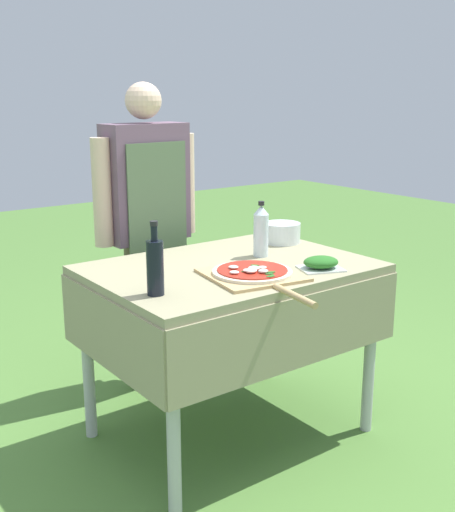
{
  "coord_description": "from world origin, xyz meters",
  "views": [
    {
      "loc": [
        -1.53,
        -2.03,
        1.45
      ],
      "look_at": [
        -0.01,
        0.0,
        0.8
      ],
      "focal_mm": 45.0,
      "sensor_mm": 36.0,
      "label": 1
    }
  ],
  "objects_px": {
    "mixing_tub": "(282,233)",
    "prep_table": "(230,289)",
    "herb_container": "(321,263)",
    "pizza_on_peel": "(254,274)",
    "water_bottle": "(261,231)",
    "oil_bottle": "(155,266)",
    "person_cook": "(147,213)"
  },
  "relations": [
    {
      "from": "pizza_on_peel",
      "to": "oil_bottle",
      "type": "bearing_deg",
      "value": -176.3
    },
    {
      "from": "pizza_on_peel",
      "to": "herb_container",
      "type": "xyz_separation_m",
      "value": [
        0.29,
        -0.07,
        0.01
      ]
    },
    {
      "from": "water_bottle",
      "to": "herb_container",
      "type": "height_order",
      "value": "water_bottle"
    },
    {
      "from": "pizza_on_peel",
      "to": "herb_container",
      "type": "distance_m",
      "value": 0.3
    },
    {
      "from": "water_bottle",
      "to": "pizza_on_peel",
      "type": "bearing_deg",
      "value": -134.08
    },
    {
      "from": "pizza_on_peel",
      "to": "mixing_tub",
      "type": "xyz_separation_m",
      "value": [
        0.48,
        0.38,
        0.03
      ]
    },
    {
      "from": "herb_container",
      "to": "pizza_on_peel",
      "type": "bearing_deg",
      "value": 166.11
    },
    {
      "from": "oil_bottle",
      "to": "mixing_tub",
      "type": "distance_m",
      "value": 0.95
    },
    {
      "from": "water_bottle",
      "to": "mixing_tub",
      "type": "xyz_separation_m",
      "value": [
        0.25,
        0.14,
        -0.07
      ]
    },
    {
      "from": "prep_table",
      "to": "oil_bottle",
      "type": "relative_size",
      "value": 4.31
    },
    {
      "from": "prep_table",
      "to": "mixing_tub",
      "type": "height_order",
      "value": "mixing_tub"
    },
    {
      "from": "person_cook",
      "to": "mixing_tub",
      "type": "distance_m",
      "value": 0.66
    },
    {
      "from": "mixing_tub",
      "to": "oil_bottle",
      "type": "bearing_deg",
      "value": -158.88
    },
    {
      "from": "prep_table",
      "to": "mixing_tub",
      "type": "bearing_deg",
      "value": 22.37
    },
    {
      "from": "person_cook",
      "to": "oil_bottle",
      "type": "bearing_deg",
      "value": 58.8
    },
    {
      "from": "prep_table",
      "to": "mixing_tub",
      "type": "relative_size",
      "value": 6.43
    },
    {
      "from": "mixing_tub",
      "to": "prep_table",
      "type": "bearing_deg",
      "value": -157.63
    },
    {
      "from": "pizza_on_peel",
      "to": "water_bottle",
      "type": "distance_m",
      "value": 0.35
    },
    {
      "from": "prep_table",
      "to": "person_cook",
      "type": "distance_m",
      "value": 0.7
    },
    {
      "from": "herb_container",
      "to": "mixing_tub",
      "type": "bearing_deg",
      "value": 67.15
    },
    {
      "from": "mixing_tub",
      "to": "herb_container",
      "type": "bearing_deg",
      "value": -112.85
    },
    {
      "from": "herb_container",
      "to": "water_bottle",
      "type": "bearing_deg",
      "value": 100.14
    },
    {
      "from": "water_bottle",
      "to": "mixing_tub",
      "type": "bearing_deg",
      "value": 30.11
    },
    {
      "from": "pizza_on_peel",
      "to": "herb_container",
      "type": "height_order",
      "value": "herb_container"
    },
    {
      "from": "person_cook",
      "to": "herb_container",
      "type": "height_order",
      "value": "person_cook"
    },
    {
      "from": "water_bottle",
      "to": "mixing_tub",
      "type": "height_order",
      "value": "water_bottle"
    },
    {
      "from": "pizza_on_peel",
      "to": "oil_bottle",
      "type": "distance_m",
      "value": 0.42
    },
    {
      "from": "oil_bottle",
      "to": "water_bottle",
      "type": "distance_m",
      "value": 0.67
    },
    {
      "from": "person_cook",
      "to": "oil_bottle",
      "type": "height_order",
      "value": "person_cook"
    },
    {
      "from": "herb_container",
      "to": "mixing_tub",
      "type": "height_order",
      "value": "mixing_tub"
    },
    {
      "from": "pizza_on_peel",
      "to": "water_bottle",
      "type": "xyz_separation_m",
      "value": [
        0.23,
        0.24,
        0.1
      ]
    },
    {
      "from": "prep_table",
      "to": "herb_container",
      "type": "distance_m",
      "value": 0.39
    }
  ]
}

